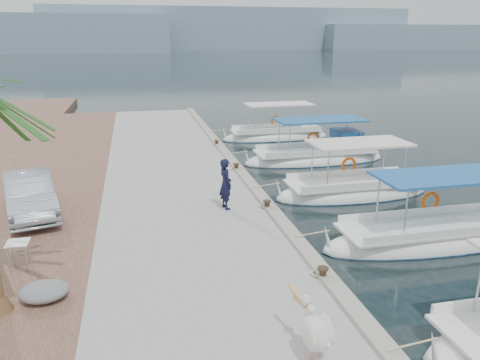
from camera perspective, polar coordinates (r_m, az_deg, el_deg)
name	(u,v)px	position (r m, az deg, el deg)	size (l,w,h in m)	color
ground	(290,239)	(15.25, 6.11, -7.19)	(400.00, 400.00, 0.00)	black
concrete_quay	(181,190)	(19.15, -7.26, -1.27)	(6.00, 40.00, 0.50)	gray
quay_curb	(247,179)	(19.49, 0.86, 0.15)	(0.44, 40.00, 0.12)	gray
cobblestone_strip	(50,200)	(19.38, -22.13, -2.22)	(4.00, 40.00, 0.50)	brown
distant_hills	(208,33)	(217.32, -3.88, 17.50)	(330.00, 60.00, 18.00)	gray
fishing_caique_b	(438,238)	(16.19, 22.95, -6.56)	(7.83, 2.15, 2.83)	white
fishing_caique_c	(352,192)	(19.69, 13.48, -1.49)	(6.55, 2.24, 2.83)	white
fishing_caique_d	(317,158)	(24.67, 9.33, 2.68)	(7.57, 2.35, 2.83)	white
fishing_caique_e	(276,137)	(29.88, 4.37, 5.27)	(6.88, 2.06, 2.83)	white
mooring_bollards	(267,204)	(16.21, 3.32, -2.96)	(0.28, 20.28, 0.33)	black
pelican	(316,330)	(9.16, 9.20, -17.60)	(0.64, 1.45, 1.12)	tan
fisherman	(226,184)	(16.09, -1.77, -0.48)	(0.65, 0.43, 1.78)	black
parked_car	(30,195)	(17.12, -24.28, -1.63)	(1.46, 4.20, 1.38)	#A1A9B8
tarp_bundle	(44,291)	(11.81, -22.80, -12.42)	(1.10, 0.90, 0.40)	slate
folding_table	(18,250)	(13.38, -25.39, -7.68)	(0.55, 0.55, 0.73)	silver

